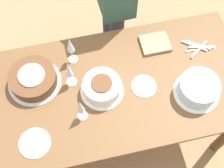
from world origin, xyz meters
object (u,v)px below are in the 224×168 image
at_px(cake_center_white, 102,87).
at_px(wine_glass_far, 69,70).
at_px(wine_glass_near, 81,107).
at_px(wine_glass_extra, 70,46).
at_px(cake_back_decorated, 198,89).
at_px(cake_front_chocolate, 33,79).

bearing_deg(cake_center_white, wine_glass_far, -30.87).
distance_m(wine_glass_near, wine_glass_extra, 0.39).
relative_size(wine_glass_far, wine_glass_extra, 0.99).
bearing_deg(cake_back_decorated, cake_center_white, -13.96).
distance_m(cake_center_white, wine_glass_far, 0.22).
distance_m(cake_front_chocolate, cake_back_decorated, 0.97).
distance_m(cake_center_white, wine_glass_near, 0.21).
distance_m(wine_glass_near, wine_glass_far, 0.23).
height_order(cake_front_chocolate, wine_glass_extra, wine_glass_extra).
distance_m(wine_glass_far, wine_glass_extra, 0.16).
relative_size(cake_back_decorated, wine_glass_far, 1.24).
xyz_separation_m(cake_center_white, cake_front_chocolate, (0.39, -0.15, -0.01)).
distance_m(cake_front_chocolate, wine_glass_extra, 0.30).
xyz_separation_m(wine_glass_near, wine_glass_extra, (-0.01, -0.38, 0.02)).
distance_m(cake_center_white, cake_front_chocolate, 0.41).
height_order(cake_front_chocolate, wine_glass_near, wine_glass_near).
distance_m(cake_back_decorated, wine_glass_extra, 0.79).
height_order(cake_center_white, wine_glass_extra, wine_glass_extra).
relative_size(cake_center_white, wine_glass_extra, 1.16).
bearing_deg(wine_glass_far, cake_back_decorated, 161.71).
xyz_separation_m(cake_back_decorated, wine_glass_far, (0.71, -0.23, 0.09)).
relative_size(cake_back_decorated, wine_glass_near, 1.36).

